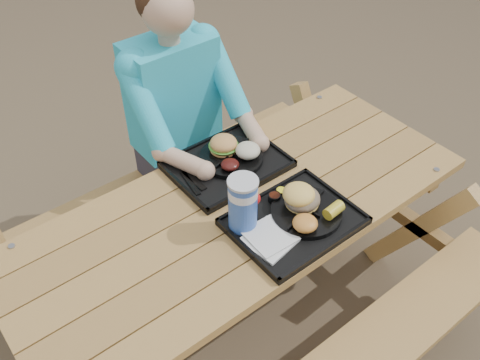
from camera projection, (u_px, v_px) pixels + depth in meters
ground at (240, 318)px, 2.51m from camera, size 60.00×60.00×0.00m
picnic_table at (240, 268)px, 2.26m from camera, size 1.80×1.49×0.75m
tray_near at (294, 222)px, 1.93m from camera, size 0.45×0.35×0.02m
tray_far at (227, 165)px, 2.17m from camera, size 0.45×0.35×0.02m
plate_near at (306, 212)px, 1.94m from camera, size 0.26×0.26×0.02m
plate_far at (231, 157)px, 2.18m from camera, size 0.26×0.26×0.02m
napkin_stack at (270, 239)px, 1.85m from camera, size 0.18×0.18×0.02m
soda_cup at (243, 205)px, 1.84m from camera, size 0.10×0.10×0.20m
condiment_bbq at (274, 198)px, 1.99m from camera, size 0.05×0.05×0.03m
condiment_mustard at (281, 192)px, 2.02m from camera, size 0.04×0.04×0.03m
sandwich at (303, 191)px, 1.92m from camera, size 0.13×0.13×0.13m
mac_cheese at (305, 223)px, 1.86m from camera, size 0.09×0.09×0.04m
corn_cob at (334, 210)px, 1.91m from camera, size 0.08×0.08×0.04m
cutlery_far at (193, 179)px, 2.09m from camera, size 0.03×0.15×0.01m
burger at (223, 140)px, 2.16m from camera, size 0.11×0.11×0.10m
baked_beans at (230, 165)px, 2.10m from camera, size 0.07×0.07×0.03m
potato_salad at (248, 150)px, 2.15m from camera, size 0.10×0.10×0.06m
diner at (179, 137)px, 2.50m from camera, size 0.48×0.84×1.28m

